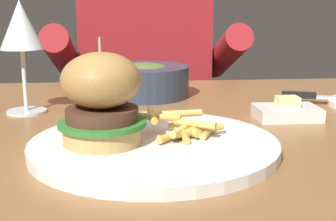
# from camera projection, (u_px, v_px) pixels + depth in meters

# --- Properties ---
(dining_table) EXTENTS (1.32, 0.78, 0.74)m
(dining_table) POSITION_uv_depth(u_px,v_px,m) (120.00, 183.00, 0.72)
(dining_table) COLOR brown
(dining_table) RESTS_ON ground
(main_plate) EXTENTS (0.31, 0.31, 0.01)m
(main_plate) POSITION_uv_depth(u_px,v_px,m) (154.00, 145.00, 0.58)
(main_plate) COLOR white
(main_plate) RESTS_ON dining_table
(burger_sandwich) EXTENTS (0.11, 0.11, 0.13)m
(burger_sandwich) POSITION_uv_depth(u_px,v_px,m) (101.00, 99.00, 0.55)
(burger_sandwich) COLOR tan
(burger_sandwich) RESTS_ON main_plate
(fries_pile) EXTENTS (0.12, 0.10, 0.03)m
(fries_pile) POSITION_uv_depth(u_px,v_px,m) (180.00, 125.00, 0.59)
(fries_pile) COLOR gold
(fries_pile) RESTS_ON main_plate
(wine_glass) EXTENTS (0.07, 0.07, 0.18)m
(wine_glass) POSITION_uv_depth(u_px,v_px,m) (21.00, 29.00, 0.75)
(wine_glass) COLOR silver
(wine_glass) RESTS_ON dining_table
(table_knife) EXTENTS (0.22, 0.09, 0.01)m
(table_knife) POSITION_uv_depth(u_px,v_px,m) (335.00, 97.00, 0.84)
(table_knife) COLOR silver
(table_knife) RESTS_ON bread_plate
(butter_dish) EXTENTS (0.10, 0.07, 0.04)m
(butter_dish) POSITION_uv_depth(u_px,v_px,m) (287.00, 112.00, 0.74)
(butter_dish) COLOR white
(butter_dish) RESTS_ON dining_table
(soup_bowl) EXTENTS (0.17, 0.17, 0.06)m
(soup_bowl) POSITION_uv_depth(u_px,v_px,m) (144.00, 80.00, 0.91)
(soup_bowl) COLOR #2D384C
(soup_bowl) RESTS_ON dining_table
(diner_person) EXTENTS (0.51, 0.36, 1.18)m
(diner_person) POSITION_uv_depth(u_px,v_px,m) (145.00, 124.00, 1.39)
(diner_person) COLOR #282833
(diner_person) RESTS_ON ground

